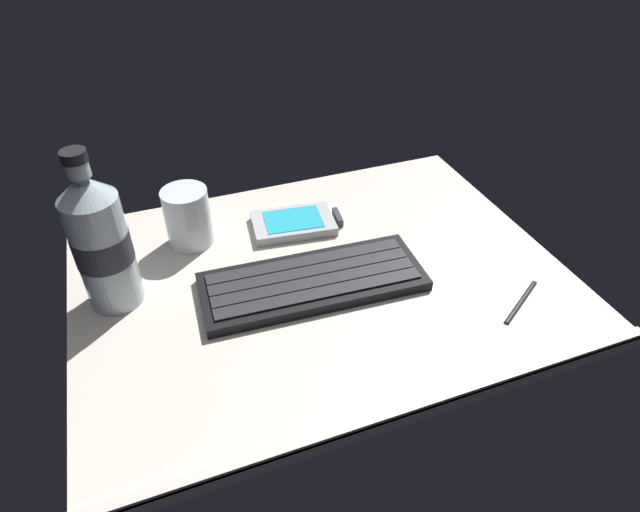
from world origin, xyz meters
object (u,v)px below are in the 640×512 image
at_px(juice_cup, 188,219).
at_px(water_bottle, 101,242).
at_px(stylus_pen, 522,300).
at_px(keyboard, 313,281).
at_px(handheld_device, 297,222).

distance_m(juice_cup, water_bottle, 0.15).
distance_m(juice_cup, stylus_pen, 0.46).
distance_m(keyboard, juice_cup, 0.20).
relative_size(juice_cup, stylus_pen, 0.89).
distance_m(keyboard, water_bottle, 0.26).
relative_size(keyboard, juice_cup, 3.47).
bearing_deg(water_bottle, handheld_device, 15.13).
bearing_deg(stylus_pen, handheld_device, 97.53).
bearing_deg(juice_cup, keyboard, -49.20).
height_order(water_bottle, stylus_pen, water_bottle).
relative_size(handheld_device, juice_cup, 1.57).
xyz_separation_m(water_bottle, stylus_pen, (0.48, -0.19, -0.09)).
xyz_separation_m(keyboard, juice_cup, (-0.13, 0.15, 0.03)).
distance_m(handheld_device, stylus_pen, 0.33).
bearing_deg(keyboard, handheld_device, 79.89).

